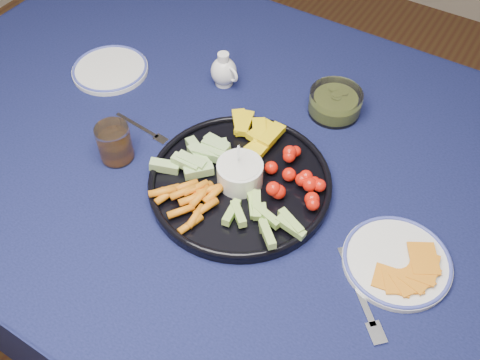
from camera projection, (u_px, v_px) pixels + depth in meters
The scene contains 9 objects.
dining_table at pixel (248, 182), 1.18m from camera, with size 1.67×1.07×0.75m.
crudite_platter at pixel (239, 179), 1.04m from camera, with size 0.36×0.36×0.12m.
creamer_pitcher at pixel (224, 71), 1.23m from camera, with size 0.08×0.06×0.08m.
pickle_bowl at pixel (335, 103), 1.18m from camera, with size 0.12×0.12×0.05m.
cheese_plate at pixel (397, 260), 0.93m from camera, with size 0.19×0.19×0.02m.
juice_tumbler at pixel (115, 145), 1.08m from camera, with size 0.07×0.07×0.08m.
fork_left at pixel (145, 130), 1.15m from camera, with size 0.15×0.03×0.00m.
fork_right at pixel (363, 302), 0.89m from camera, with size 0.14×0.14×0.00m.
side_plate_extra at pixel (110, 69), 1.28m from camera, with size 0.18×0.18×0.01m.
Camera 1 is at (0.38, -0.65, 1.56)m, focal length 40.00 mm.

